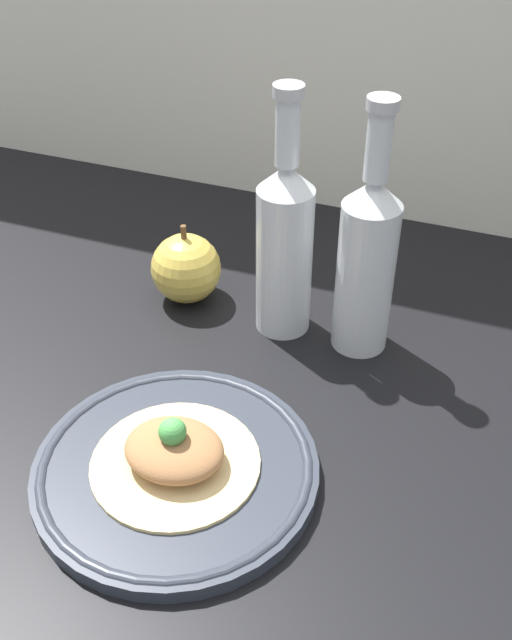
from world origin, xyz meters
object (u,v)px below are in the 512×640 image
plate (176,469)px  cider_bottle_left (285,243)px  plated_food (174,453)px  apple (186,268)px  cider_bottle_right (367,259)px

plate → cider_bottle_left: (1.57, 25.94, 10.36)cm
plated_food → apple: 29.32cm
plated_food → apple: apple is taller
plate → apple: bearing=113.0°
plate → apple: apple is taller
cider_bottle_left → apple: bearing=175.5°
plate → plated_food: 2.18cm
plate → cider_bottle_right: cider_bottle_right is taller
cider_bottle_left → cider_bottle_right: bearing=0.0°
plate → cider_bottle_right: size_ratio=0.93×
cider_bottle_right → plate: bearing=-112.8°
apple → cider_bottle_left: bearing=-4.5°
plated_food → apple: (-11.43, 26.97, 1.16)cm
plate → plated_food: (-0.00, -0.00, 2.18)cm
cider_bottle_right → apple: bearing=177.4°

